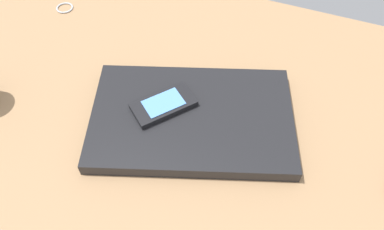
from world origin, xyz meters
The scene contains 4 objects.
desk_surface centered at (0.00, 0.00, 1.50)cm, with size 120.00×80.00×3.00cm, color #9E7751.
laptop_closed centered at (-3.00, 2.55, 4.13)cm, with size 32.96×21.16×2.27cm, color black.
cell_phone_on_laptop centered at (-7.88, 2.25, 5.82)cm, with size 10.46×11.15×1.17cm.
key_ring centered at (-39.67, 21.17, 3.18)cm, with size 3.62×3.62×0.36cm, color silver.
Camera 1 is at (11.13, -33.78, 55.26)cm, focal length 36.46 mm.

